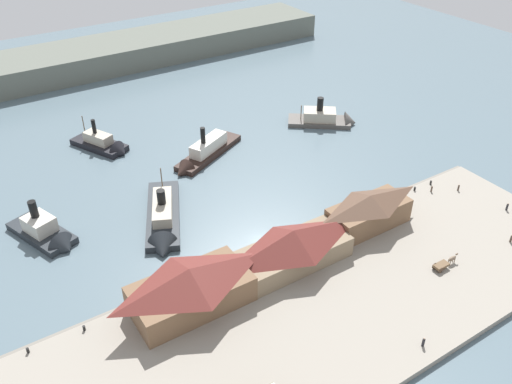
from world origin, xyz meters
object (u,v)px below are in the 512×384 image
Objects in this scene: pedestrian_walking_east at (458,188)px; pedestrian_near_cart at (432,189)px; mooring_post_west at (431,183)px; ferry_shed_west_terminal at (369,210)px; mooring_post_center_west at (415,189)px; ferry_departing_north at (47,234)px; ferry_shed_customs_shed at (293,247)px; pedestrian_by_tram at (511,239)px; pedestrian_near_west_shed at (507,207)px; mooring_post_east at (28,350)px; ferry_moored_east at (328,119)px; ferry_near_quay at (163,222)px; ferry_shed_east_terminal at (191,287)px; pedestrian_at_waters_edge at (423,342)px; mooring_post_center_east at (84,328)px; horse_cart at (445,263)px; ferry_moored_west at (203,154)px; ferry_approaching_west at (105,145)px.

pedestrian_near_cart is at bearing 151.99° from pedestrian_walking_east.
ferry_shed_west_terminal is at bearing -170.88° from mooring_post_west.
pedestrian_near_cart reaches higher than mooring_post_center_west.
ferry_shed_customs_shed is at bearing -42.39° from ferry_departing_north.
pedestrian_by_tram is 11.24m from pedestrian_near_west_shed.
ferry_shed_west_terminal is 19.33× the size of mooring_post_east.
mooring_post_west is 0.05× the size of ferry_moored_east.
pedestrian_near_cart is at bearing -21.63° from ferry_near_quay.
ferry_shed_east_terminal reaches higher than pedestrian_at_waters_edge.
mooring_post_east and mooring_post_center_east have the same top height.
pedestrian_by_tram is (16.55, -2.06, -0.13)m from horse_cart.
ferry_near_quay is at bearing 40.77° from mooring_post_center_east.
horse_cart is 6.45× the size of mooring_post_center_east.
ferry_shed_west_terminal is 19.33× the size of mooring_post_center_west.
ferry_shed_east_terminal is 0.86× the size of ferry_moored_west.
mooring_post_center_west is at bearing -20.44° from ferry_near_quay.
ferry_shed_east_terminal is 69.69m from pedestrian_near_west_shed.
pedestrian_at_waters_edge is (-42.48, -15.78, 0.01)m from pedestrian_near_west_shed.
ferry_departing_north is (-81.63, 33.36, -0.45)m from pedestrian_walking_east.
pedestrian_at_waters_edge is at bearing -139.39° from mooring_post_west.
mooring_post_east is 0.04× the size of ferry_moored_west.
pedestrian_near_west_shed is 87.24m from mooring_post_center_east.
ferry_approaching_west is at bearing 115.02° from horse_cart.
pedestrian_at_waters_edge reaches higher than pedestrian_near_cart.
ferry_moored_west is at bearing 83.79° from ferry_shed_customs_shed.
ferry_shed_east_terminal reaches higher than ferry_shed_west_terminal.
pedestrian_walking_east is at bearing -22.23° from ferry_departing_north.
horse_cart is at bearing -17.05° from mooring_post_east.
ferry_moored_west is 28.39m from ferry_near_quay.
mooring_post_center_east is at bearing -93.21° from ferry_departing_north.
pedestrian_at_waters_edge is 55.18m from ferry_near_quay.
pedestrian_at_waters_edge is (-13.86, -27.78, -2.93)m from ferry_shed_west_terminal.
mooring_post_center_east is 74.99m from mooring_post_center_west.
pedestrian_by_tram is 18.78m from pedestrian_walking_east.
ferry_moored_west is (-32.42, 39.71, -0.17)m from mooring_post_center_west.
pedestrian_walking_east is at bearing -46.69° from ferry_approaching_west.
ferry_shed_west_terminal is 20.88m from pedestrian_near_cart.
ferry_departing_north reaches higher than mooring_post_center_west.
ferry_shed_customs_shed is at bearing -7.39° from mooring_post_center_east.
ferry_shed_east_terminal is 0.92× the size of ferry_shed_customs_shed.
pedestrian_near_cart is 3.65m from mooring_post_center_west.
ferry_shed_east_terminal is at bearing -178.13° from pedestrian_near_cart.
ferry_shed_east_terminal reaches higher than mooring_post_center_east.
ferry_approaching_west is (-33.31, 61.57, -3.65)m from ferry_shed_west_terminal.
ferry_shed_west_terminal is 48.66m from ferry_moored_east.
mooring_post_west is (36.68, 31.45, -0.36)m from pedestrian_at_waters_edge.
ferry_departing_north is (-36.14, 32.99, -3.58)m from ferry_shed_customs_shed.
mooring_post_center_east is (-57.16, 3.86, -3.28)m from ferry_shed_west_terminal.
pedestrian_at_waters_edge is at bearing -165.72° from pedestrian_by_tram.
pedestrian_near_west_shed is 19.18m from mooring_post_center_west.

